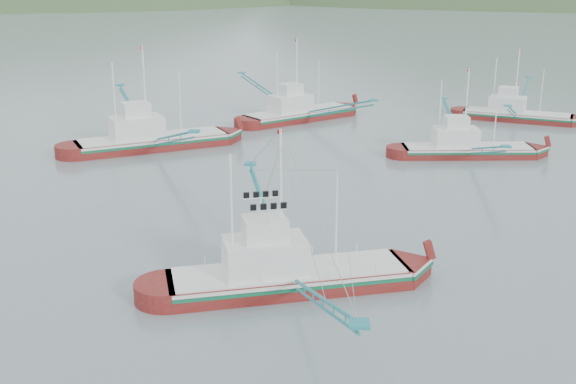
{
  "coord_description": "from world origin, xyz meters",
  "views": [
    {
      "loc": [
        1.4,
        -39.61,
        17.44
      ],
      "look_at": [
        0.0,
        6.0,
        3.2
      ],
      "focal_mm": 45.0,
      "sensor_mm": 36.0,
      "label": 1
    }
  ],
  "objects_px": {
    "bg_boat_left": "(151,127)",
    "main_boat": "(286,258)",
    "bg_boat_extra": "(517,106)",
    "bg_boat_right": "(466,144)",
    "bg_boat_far": "(299,102)"
  },
  "relations": [
    {
      "from": "bg_boat_far",
      "to": "bg_boat_right",
      "type": "bearing_deg",
      "value": -83.64
    },
    {
      "from": "bg_boat_right",
      "to": "bg_boat_extra",
      "type": "bearing_deg",
      "value": 58.38
    },
    {
      "from": "bg_boat_left",
      "to": "bg_boat_far",
      "type": "distance_m",
      "value": 20.63
    },
    {
      "from": "main_boat",
      "to": "bg_boat_right",
      "type": "xyz_separation_m",
      "value": [
        16.27,
        30.54,
        -0.63
      ]
    },
    {
      "from": "bg_boat_right",
      "to": "main_boat",
      "type": "bearing_deg",
      "value": -120.82
    },
    {
      "from": "bg_boat_far",
      "to": "bg_boat_extra",
      "type": "bearing_deg",
      "value": -36.75
    },
    {
      "from": "bg_boat_far",
      "to": "bg_boat_extra",
      "type": "distance_m",
      "value": 25.81
    },
    {
      "from": "bg_boat_far",
      "to": "bg_boat_extra",
      "type": "height_order",
      "value": "bg_boat_far"
    },
    {
      "from": "bg_boat_left",
      "to": "bg_boat_extra",
      "type": "xyz_separation_m",
      "value": [
        40.37,
        15.15,
        -0.47
      ]
    },
    {
      "from": "bg_boat_left",
      "to": "bg_boat_far",
      "type": "bearing_deg",
      "value": 18.0
    },
    {
      "from": "bg_boat_right",
      "to": "bg_boat_far",
      "type": "relative_size",
      "value": 1.0
    },
    {
      "from": "bg_boat_right",
      "to": "bg_boat_far",
      "type": "distance_m",
      "value": 23.37
    },
    {
      "from": "bg_boat_right",
      "to": "bg_boat_extra",
      "type": "height_order",
      "value": "same"
    },
    {
      "from": "bg_boat_extra",
      "to": "main_boat",
      "type": "bearing_deg",
      "value": -97.0
    },
    {
      "from": "bg_boat_left",
      "to": "main_boat",
      "type": "bearing_deg",
      "value": -92.98
    }
  ]
}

